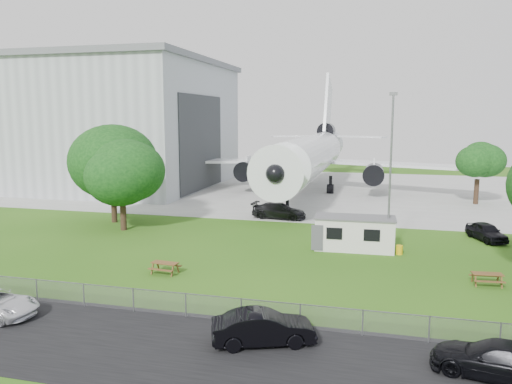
% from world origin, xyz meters
% --- Properties ---
extents(ground, '(160.00, 160.00, 0.00)m').
position_xyz_m(ground, '(0.00, 0.00, 0.00)').
color(ground, '#42741D').
extents(asphalt_strip, '(120.00, 8.00, 0.02)m').
position_xyz_m(asphalt_strip, '(0.00, -13.00, 0.01)').
color(asphalt_strip, black).
rests_on(asphalt_strip, ground).
extents(concrete_apron, '(120.00, 46.00, 0.03)m').
position_xyz_m(concrete_apron, '(0.00, 38.00, 0.01)').
color(concrete_apron, '#B7B7B2').
rests_on(concrete_apron, ground).
extents(hangar, '(43.00, 31.00, 18.55)m').
position_xyz_m(hangar, '(-37.97, 36.00, 9.41)').
color(hangar, '#B2B7BC').
rests_on(hangar, ground).
extents(airliner, '(46.36, 47.73, 17.69)m').
position_xyz_m(airliner, '(-2.00, 35.86, 5.27)').
color(airliner, white).
rests_on(airliner, ground).
extents(site_cabin, '(6.79, 2.90, 2.62)m').
position_xyz_m(site_cabin, '(5.70, 6.28, 1.31)').
color(site_cabin, silver).
rests_on(site_cabin, ground).
extents(picnic_west, '(1.93, 1.66, 0.76)m').
position_xyz_m(picnic_west, '(-6.15, -3.02, 0.00)').
color(picnic_west, brown).
rests_on(picnic_west, ground).
extents(picnic_east, '(1.93, 1.66, 0.76)m').
position_xyz_m(picnic_east, '(14.15, -0.21, 0.00)').
color(picnic_east, brown).
rests_on(picnic_east, ground).
extents(fence, '(58.00, 0.04, 1.30)m').
position_xyz_m(fence, '(0.00, -9.50, 0.00)').
color(fence, gray).
rests_on(fence, ground).
extents(lamp_mast, '(0.16, 0.16, 12.00)m').
position_xyz_m(lamp_mast, '(8.20, 6.20, 6.00)').
color(lamp_mast, slate).
rests_on(lamp_mast, ground).
extents(tree_west_big, '(8.61, 8.61, 10.33)m').
position_xyz_m(tree_west_big, '(-17.92, 10.83, 6.01)').
color(tree_west_big, '#382619').
rests_on(tree_west_big, ground).
extents(tree_west_small, '(6.98, 6.98, 8.57)m').
position_xyz_m(tree_west_small, '(-15.30, 7.93, 5.07)').
color(tree_west_small, '#382619').
rests_on(tree_west_small, ground).
extents(tree_far_apron, '(5.15, 5.15, 7.75)m').
position_xyz_m(tree_far_apron, '(18.48, 30.68, 5.15)').
color(tree_far_apron, '#382619').
rests_on(tree_far_apron, ground).
extents(car_centre_sedan, '(4.99, 3.24, 1.55)m').
position_xyz_m(car_centre_sedan, '(2.63, -11.55, 0.78)').
color(car_centre_sedan, black).
rests_on(car_centre_sedan, ground).
extents(car_east_van, '(5.46, 3.24, 1.48)m').
position_xyz_m(car_east_van, '(12.37, -12.10, 0.74)').
color(car_east_van, black).
rests_on(car_east_van, ground).
extents(car_ne_hatch, '(3.21, 4.74, 1.50)m').
position_xyz_m(car_ne_hatch, '(16.27, 11.92, 0.75)').
color(car_ne_hatch, black).
rests_on(car_ne_hatch, ground).
extents(car_apron_van, '(5.71, 2.69, 1.61)m').
position_xyz_m(car_apron_van, '(-2.50, 16.55, 0.81)').
color(car_apron_van, black).
rests_on(car_apron_van, ground).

